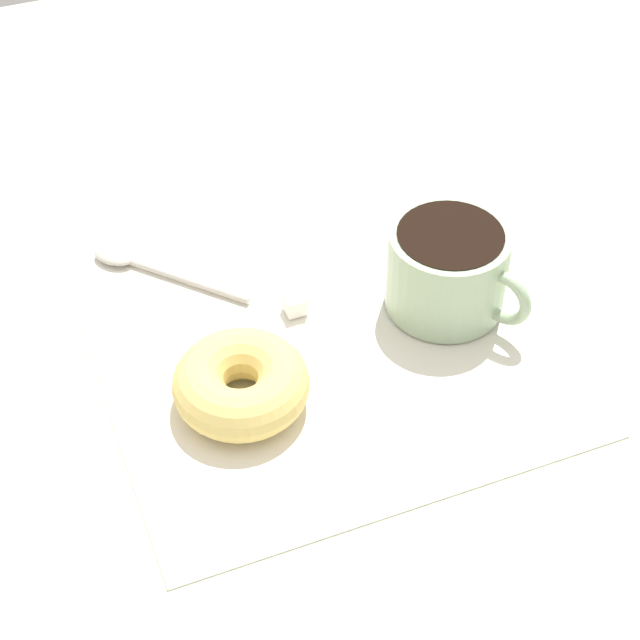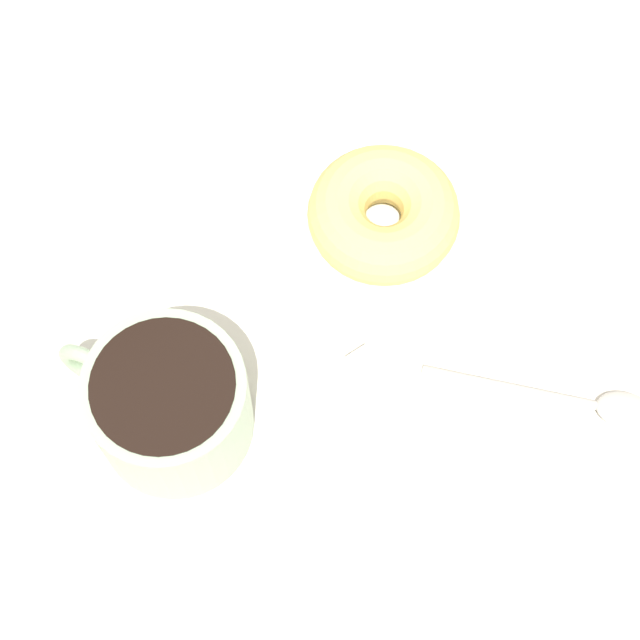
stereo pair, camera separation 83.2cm
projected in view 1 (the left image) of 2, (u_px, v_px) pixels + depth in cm
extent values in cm
cube|color=beige|center=(282.00, 344.00, 83.43)|extent=(120.00, 120.00, 2.00)
cube|color=white|center=(320.00, 340.00, 82.16)|extent=(33.86, 33.86, 0.30)
cylinder|color=#9EB793|center=(447.00, 270.00, 82.49)|extent=(9.35, 9.35, 6.96)
cylinder|color=black|center=(451.00, 237.00, 80.19)|extent=(8.15, 8.15, 0.60)
torus|color=#9EB793|center=(503.00, 298.00, 80.23)|extent=(3.16, 4.61, 4.80)
torus|color=#E5C66B|center=(241.00, 384.00, 76.15)|extent=(9.88, 9.88, 3.81)
ellipsoid|color=#B7B2A8|center=(114.00, 255.00, 88.34)|extent=(4.22, 4.27, 0.90)
cylinder|color=#B7B2A8|center=(186.00, 280.00, 86.38)|extent=(8.25, 8.70, 0.56)
cube|color=white|center=(295.00, 304.00, 83.65)|extent=(1.57, 1.57, 1.57)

